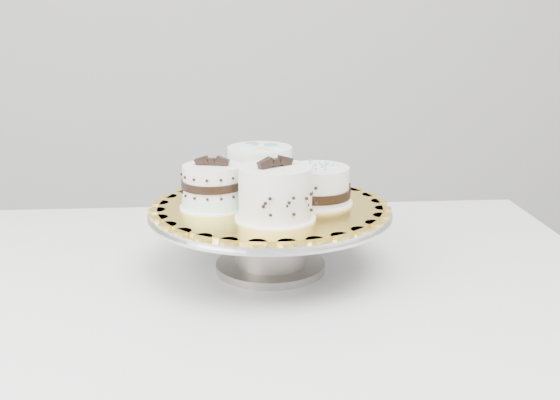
{
  "coord_description": "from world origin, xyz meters",
  "views": [
    {
      "loc": [
        0.03,
        -0.76,
        1.16
      ],
      "look_at": [
        0.17,
        0.25,
        0.87
      ],
      "focal_mm": 45.0,
      "sensor_mm": 36.0,
      "label": 1
    }
  ],
  "objects": [
    {
      "name": "cake_banded",
      "position": [
        0.07,
        0.26,
        0.89
      ],
      "size": [
        0.11,
        0.11,
        0.08
      ],
      "rotation": [
        0.0,
        0.0,
        -0.31
      ],
      "color": "white",
      "rests_on": "cake_board"
    },
    {
      "name": "table",
      "position": [
        0.11,
        0.24,
        0.67
      ],
      "size": [
        1.2,
        0.84,
        0.75
      ],
      "rotation": [
        0.0,
        0.0,
        -0.06
      ],
      "color": "silver",
      "rests_on": "floor"
    },
    {
      "name": "cake_dots",
      "position": [
        0.15,
        0.33,
        0.89
      ],
      "size": [
        0.13,
        0.13,
        0.08
      ],
      "rotation": [
        0.0,
        0.0,
        0.21
      ],
      "color": "white",
      "rests_on": "cake_board"
    },
    {
      "name": "cake_stand",
      "position": [
        0.16,
        0.26,
        0.82
      ],
      "size": [
        0.37,
        0.37,
        0.1
      ],
      "color": "gray",
      "rests_on": "table"
    },
    {
      "name": "cake_ribbon",
      "position": [
        0.23,
        0.26,
        0.88
      ],
      "size": [
        0.12,
        0.12,
        0.06
      ],
      "rotation": [
        0.0,
        0.0,
        -0.22
      ],
      "color": "white",
      "rests_on": "cake_board"
    },
    {
      "name": "cake_swirl",
      "position": [
        0.16,
        0.19,
        0.89
      ],
      "size": [
        0.14,
        0.14,
        0.09
      ],
      "rotation": [
        0.0,
        0.0,
        0.5
      ],
      "color": "white",
      "rests_on": "cake_board"
    },
    {
      "name": "cake_board",
      "position": [
        0.16,
        0.26,
        0.85
      ],
      "size": [
        0.45,
        0.45,
        0.01
      ],
      "primitive_type": "cylinder",
      "rotation": [
        0.0,
        0.0,
        -0.39
      ],
      "color": "gold",
      "rests_on": "cake_stand"
    }
  ]
}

